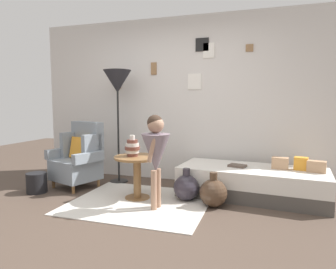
% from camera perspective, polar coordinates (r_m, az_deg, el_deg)
% --- Properties ---
extents(ground_plane, '(12.00, 12.00, 0.00)m').
position_cam_1_polar(ground_plane, '(3.36, -7.78, -16.21)').
color(ground_plane, '#4C3D33').
extents(gallery_wall, '(4.80, 0.12, 2.60)m').
position_cam_1_polar(gallery_wall, '(4.93, 1.95, 6.48)').
color(gallery_wall, silver).
rests_on(gallery_wall, ground).
extents(rug, '(1.70, 1.47, 0.01)m').
position_cam_1_polar(rug, '(3.97, -5.28, -12.53)').
color(rug, silver).
rests_on(rug, ground).
extents(armchair, '(0.87, 0.76, 0.97)m').
position_cam_1_polar(armchair, '(4.78, -16.30, -4.17)').
color(armchair, olive).
rests_on(armchair, ground).
extents(daybed, '(1.97, 0.98, 0.40)m').
position_cam_1_polar(daybed, '(4.26, 15.41, -8.66)').
color(daybed, '#4C4742').
rests_on(daybed, ground).
extents(pillow_head, '(0.24, 0.16, 0.14)m').
position_cam_1_polar(pillow_head, '(4.22, 26.06, -5.43)').
color(pillow_head, tan).
rests_on(pillow_head, daybed).
extents(pillow_mid, '(0.18, 0.15, 0.17)m').
position_cam_1_polar(pillow_mid, '(4.28, 23.66, -5.02)').
color(pillow_mid, orange).
rests_on(pillow_mid, daybed).
extents(pillow_back, '(0.21, 0.14, 0.15)m').
position_cam_1_polar(pillow_back, '(4.25, 20.26, -5.05)').
color(pillow_back, tan).
rests_on(pillow_back, daybed).
extents(side_table, '(0.60, 0.60, 0.57)m').
position_cam_1_polar(side_table, '(4.03, -5.81, -6.29)').
color(side_table, olive).
rests_on(side_table, ground).
extents(vase_striped, '(0.20, 0.20, 0.28)m').
position_cam_1_polar(vase_striped, '(3.99, -6.70, -2.44)').
color(vase_striped, brown).
rests_on(vase_striped, side_table).
extents(floor_lamp, '(0.43, 0.43, 1.76)m').
position_cam_1_polar(floor_lamp, '(4.83, -9.46, 9.15)').
color(floor_lamp, black).
rests_on(floor_lamp, ground).
extents(person_child, '(0.34, 0.34, 1.13)m').
position_cam_1_polar(person_child, '(3.56, -2.30, -2.82)').
color(person_child, '#A37A60').
rests_on(person_child, ground).
extents(book_on_daybed, '(0.26, 0.22, 0.03)m').
position_cam_1_polar(book_on_daybed, '(4.23, 12.86, -5.72)').
color(book_on_daybed, brown).
rests_on(book_on_daybed, daybed).
extents(demijohn_near, '(0.34, 0.34, 0.42)m').
position_cam_1_polar(demijohn_near, '(4.00, 3.45, -9.85)').
color(demijohn_near, '#332D38').
rests_on(demijohn_near, ground).
extents(demijohn_far, '(0.34, 0.34, 0.43)m').
position_cam_1_polar(demijohn_far, '(3.80, 8.49, -10.72)').
color(demijohn_far, '#473323').
rests_on(demijohn_far, ground).
extents(magazine_basket, '(0.28, 0.28, 0.28)m').
position_cam_1_polar(magazine_basket, '(4.71, -23.39, -8.30)').
color(magazine_basket, black).
rests_on(magazine_basket, ground).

